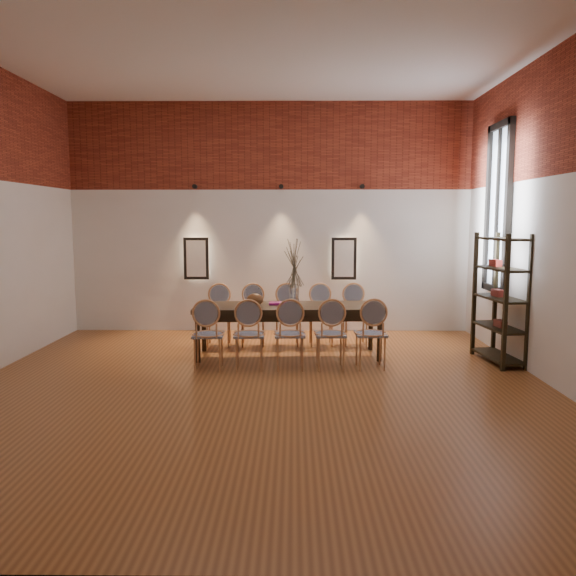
{
  "coord_description": "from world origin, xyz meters",
  "views": [
    {
      "loc": [
        0.42,
        -6.42,
        1.99
      ],
      "look_at": [
        0.34,
        1.22,
        1.05
      ],
      "focal_mm": 35.0,
      "sensor_mm": 36.0,
      "label": 1
    }
  ],
  "objects_px": {
    "book": "(278,303)",
    "chair_near_a": "(208,335)",
    "dining_table": "(288,331)",
    "chair_near_d": "(330,334)",
    "vase": "(294,295)",
    "shelving_rack": "(500,298)",
    "chair_far_a": "(219,316)",
    "chair_far_e": "(355,315)",
    "bowl": "(255,300)",
    "chair_far_c": "(287,316)",
    "chair_near_e": "(371,334)",
    "chair_near_c": "(290,334)",
    "chair_near_b": "(249,334)",
    "chair_far_d": "(321,316)",
    "chair_far_b": "(253,316)"
  },
  "relations": [
    {
      "from": "chair_far_d",
      "to": "shelving_rack",
      "type": "height_order",
      "value": "shelving_rack"
    },
    {
      "from": "chair_far_b",
      "to": "bowl",
      "type": "relative_size",
      "value": 3.92
    },
    {
      "from": "chair_near_d",
      "to": "shelving_rack",
      "type": "bearing_deg",
      "value": 6.87
    },
    {
      "from": "vase",
      "to": "shelving_rack",
      "type": "relative_size",
      "value": 0.17
    },
    {
      "from": "dining_table",
      "to": "chair_near_a",
      "type": "bearing_deg",
      "value": -146.54
    },
    {
      "from": "chair_near_a",
      "to": "chair_far_d",
      "type": "height_order",
      "value": "same"
    },
    {
      "from": "chair_near_c",
      "to": "chair_near_e",
      "type": "relative_size",
      "value": 1.0
    },
    {
      "from": "chair_near_b",
      "to": "chair_far_a",
      "type": "bearing_deg",
      "value": 110.72
    },
    {
      "from": "chair_near_d",
      "to": "chair_far_a",
      "type": "xyz_separation_m",
      "value": [
        -1.67,
        1.37,
        0.0
      ]
    },
    {
      "from": "chair_far_b",
      "to": "chair_far_d",
      "type": "bearing_deg",
      "value": 180.0
    },
    {
      "from": "chair_far_d",
      "to": "book",
      "type": "height_order",
      "value": "chair_far_d"
    },
    {
      "from": "book",
      "to": "chair_near_d",
      "type": "bearing_deg",
      "value": -46.84
    },
    {
      "from": "chair_far_e",
      "to": "vase",
      "type": "height_order",
      "value": "vase"
    },
    {
      "from": "chair_far_e",
      "to": "bowl",
      "type": "xyz_separation_m",
      "value": [
        -1.53,
        -0.82,
        0.37
      ]
    },
    {
      "from": "chair_near_a",
      "to": "chair_far_d",
      "type": "distance_m",
      "value": 2.16
    },
    {
      "from": "dining_table",
      "to": "chair_near_d",
      "type": "xyz_separation_m",
      "value": [
        0.57,
        -0.69,
        0.09
      ]
    },
    {
      "from": "chair_near_d",
      "to": "chair_far_b",
      "type": "distance_m",
      "value": 1.79
    },
    {
      "from": "chair_near_a",
      "to": "chair_near_d",
      "type": "bearing_deg",
      "value": -0.0
    },
    {
      "from": "chair_near_d",
      "to": "chair_far_c",
      "type": "xyz_separation_m",
      "value": [
        -0.59,
        1.41,
        0.0
      ]
    },
    {
      "from": "chair_far_c",
      "to": "vase",
      "type": "distance_m",
      "value": 0.84
    },
    {
      "from": "chair_near_e",
      "to": "bowl",
      "type": "height_order",
      "value": "chair_near_e"
    },
    {
      "from": "chair_far_e",
      "to": "chair_far_a",
      "type": "bearing_deg",
      "value": -0.0
    },
    {
      "from": "chair_near_d",
      "to": "chair_far_e",
      "type": "distance_m",
      "value": 1.53
    },
    {
      "from": "chair_near_d",
      "to": "shelving_rack",
      "type": "xyz_separation_m",
      "value": [
        2.37,
        0.38,
        0.43
      ]
    },
    {
      "from": "dining_table",
      "to": "chair_near_e",
      "type": "xyz_separation_m",
      "value": [
        1.11,
        -0.67,
        0.09
      ]
    },
    {
      "from": "chair_far_a",
      "to": "bowl",
      "type": "xyz_separation_m",
      "value": [
        0.63,
        -0.74,
        0.37
      ]
    },
    {
      "from": "chair_near_a",
      "to": "book",
      "type": "bearing_deg",
      "value": 40.42
    },
    {
      "from": "chair_far_e",
      "to": "chair_near_a",
      "type": "bearing_deg",
      "value": 33.46
    },
    {
      "from": "shelving_rack",
      "to": "book",
      "type": "bearing_deg",
      "value": 166.31
    },
    {
      "from": "chair_near_e",
      "to": "chair_far_c",
      "type": "xyz_separation_m",
      "value": [
        -1.13,
        1.39,
        0.0
      ]
    },
    {
      "from": "chair_near_c",
      "to": "shelving_rack",
      "type": "height_order",
      "value": "shelving_rack"
    },
    {
      "from": "chair_near_e",
      "to": "bowl",
      "type": "xyz_separation_m",
      "value": [
        -1.59,
        0.6,
        0.37
      ]
    },
    {
      "from": "chair_near_b",
      "to": "vase",
      "type": "xyz_separation_m",
      "value": [
        0.6,
        0.74,
        0.43
      ]
    },
    {
      "from": "chair_far_c",
      "to": "book",
      "type": "relative_size",
      "value": 3.62
    },
    {
      "from": "dining_table",
      "to": "bowl",
      "type": "relative_size",
      "value": 11.25
    },
    {
      "from": "dining_table",
      "to": "chair_far_a",
      "type": "height_order",
      "value": "chair_far_a"
    },
    {
      "from": "chair_near_b",
      "to": "chair_near_c",
      "type": "relative_size",
      "value": 1.0
    },
    {
      "from": "chair_far_e",
      "to": "bowl",
      "type": "relative_size",
      "value": 3.92
    },
    {
      "from": "chair_far_d",
      "to": "dining_table",
      "type": "bearing_deg",
      "value": 52.89
    },
    {
      "from": "chair_near_c",
      "to": "chair_far_b",
      "type": "bearing_deg",
      "value": 110.72
    },
    {
      "from": "chair_far_e",
      "to": "chair_near_c",
      "type": "bearing_deg",
      "value": 52.89
    },
    {
      "from": "chair_near_b",
      "to": "vase",
      "type": "relative_size",
      "value": 3.13
    },
    {
      "from": "chair_near_d",
      "to": "chair_far_a",
      "type": "relative_size",
      "value": 1.0
    },
    {
      "from": "chair_near_a",
      "to": "chair_near_b",
      "type": "xyz_separation_m",
      "value": [
        0.54,
        0.02,
        0.0
      ]
    },
    {
      "from": "dining_table",
      "to": "bowl",
      "type": "distance_m",
      "value": 0.67
    },
    {
      "from": "chair_near_c",
      "to": "vase",
      "type": "xyz_separation_m",
      "value": [
        0.06,
        0.72,
        0.43
      ]
    },
    {
      "from": "chair_near_a",
      "to": "chair_far_a",
      "type": "distance_m",
      "value": 1.43
    },
    {
      "from": "chair_near_d",
      "to": "chair_near_e",
      "type": "height_order",
      "value": "same"
    },
    {
      "from": "book",
      "to": "chair_near_a",
      "type": "bearing_deg",
      "value": -137.41
    },
    {
      "from": "chair_near_c",
      "to": "chair_near_a",
      "type": "bearing_deg",
      "value": 180.0
    }
  ]
}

